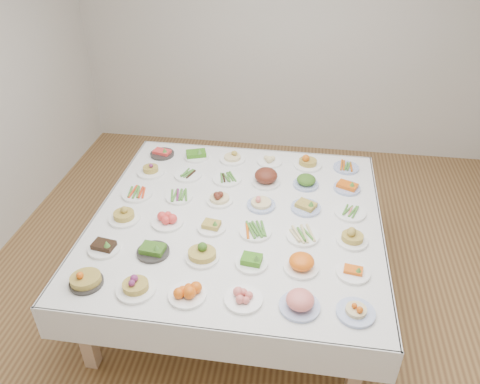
# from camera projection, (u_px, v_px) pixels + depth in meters

# --- Properties ---
(room_envelope) EXTENTS (5.02, 5.02, 2.81)m
(room_envelope) POSITION_uv_depth(u_px,v_px,m) (271.00, 78.00, 3.05)
(room_envelope) COLOR olive
(room_envelope) RESTS_ON ground
(display_table) EXTENTS (2.20, 2.20, 0.75)m
(display_table) POSITION_uv_depth(u_px,v_px,m) (237.00, 224.00, 3.63)
(display_table) COLOR white
(display_table) RESTS_ON ground
(dish_0) EXTENTS (0.24, 0.23, 0.14)m
(dish_0) POSITION_uv_depth(u_px,v_px,m) (85.00, 277.00, 2.96)
(dish_0) COLOR #2C2A27
(dish_0) RESTS_ON display_table
(dish_1) EXTENTS (0.25, 0.25, 0.13)m
(dish_1) POSITION_uv_depth(u_px,v_px,m) (135.00, 284.00, 2.92)
(dish_1) COLOR white
(dish_1) RESTS_ON display_table
(dish_2) EXTENTS (0.23, 0.23, 0.11)m
(dish_2) POSITION_uv_depth(u_px,v_px,m) (187.00, 291.00, 2.88)
(dish_2) COLOR white
(dish_2) RESTS_ON display_table
(dish_3) EXTENTS (0.23, 0.23, 0.09)m
(dish_3) POSITION_uv_depth(u_px,v_px,m) (244.00, 297.00, 2.86)
(dish_3) COLOR white
(dish_3) RESTS_ON display_table
(dish_4) EXTENTS (0.25, 0.25, 0.14)m
(dish_4) POSITION_uv_depth(u_px,v_px,m) (300.00, 300.00, 2.80)
(dish_4) COLOR #4C66B2
(dish_4) RESTS_ON display_table
(dish_5) EXTENTS (0.23, 0.23, 0.11)m
(dish_5) POSITION_uv_depth(u_px,v_px,m) (356.00, 308.00, 2.77)
(dish_5) COLOR #4C66B2
(dish_5) RESTS_ON display_table
(dish_6) EXTENTS (0.22, 0.22, 0.11)m
(dish_6) POSITION_uv_depth(u_px,v_px,m) (104.00, 245.00, 3.25)
(dish_6) COLOR white
(dish_6) RESTS_ON display_table
(dish_7) EXTENTS (0.22, 0.22, 0.10)m
(dish_7) POSITION_uv_depth(u_px,v_px,m) (153.00, 249.00, 3.22)
(dish_7) COLOR #2C2A27
(dish_7) RESTS_ON display_table
(dish_8) EXTENTS (0.23, 0.23, 0.15)m
(dish_8) POSITION_uv_depth(u_px,v_px,m) (202.00, 251.00, 3.16)
(dish_8) COLOR white
(dish_8) RESTS_ON display_table
(dish_9) EXTENTS (0.22, 0.22, 0.10)m
(dish_9) POSITION_uv_depth(u_px,v_px,m) (252.00, 260.00, 3.13)
(dish_9) COLOR white
(dish_9) RESTS_ON display_table
(dish_10) EXTENTS (0.23, 0.23, 0.14)m
(dish_10) POSITION_uv_depth(u_px,v_px,m) (302.00, 261.00, 3.08)
(dish_10) COLOR white
(dish_10) RESTS_ON display_table
(dish_11) EXTENTS (0.22, 0.22, 0.09)m
(dish_11) POSITION_uv_depth(u_px,v_px,m) (353.00, 270.00, 3.06)
(dish_11) COLOR white
(dish_11) RESTS_ON display_table
(dish_12) EXTENTS (0.24, 0.24, 0.14)m
(dish_12) POSITION_uv_depth(u_px,v_px,m) (124.00, 213.00, 3.53)
(dish_12) COLOR white
(dish_12) RESTS_ON display_table
(dish_13) EXTENTS (0.24, 0.24, 0.11)m
(dish_13) POSITION_uv_depth(u_px,v_px,m) (167.00, 218.00, 3.50)
(dish_13) COLOR white
(dish_13) RESTS_ON display_table
(dish_14) EXTENTS (0.21, 0.21, 0.09)m
(dish_14) POSITION_uv_depth(u_px,v_px,m) (211.00, 225.00, 3.45)
(dish_14) COLOR white
(dish_14) RESTS_ON display_table
(dish_15) EXTENTS (0.25, 0.23, 0.06)m
(dish_15) POSITION_uv_depth(u_px,v_px,m) (255.00, 230.00, 3.42)
(dish_15) COLOR white
(dish_15) RESTS_ON display_table
(dish_16) EXTENTS (0.26, 0.24, 0.06)m
(dish_16) POSITION_uv_depth(u_px,v_px,m) (303.00, 235.00, 3.37)
(dish_16) COLOR white
(dish_16) RESTS_ON display_table
(dish_17) EXTENTS (0.22, 0.22, 0.13)m
(dish_17) POSITION_uv_depth(u_px,v_px,m) (353.00, 235.00, 3.31)
(dish_17) COLOR white
(dish_17) RESTS_ON display_table
(dish_18) EXTENTS (0.24, 0.24, 0.06)m
(dish_18) POSITION_uv_depth(u_px,v_px,m) (137.00, 193.00, 3.82)
(dish_18) COLOR white
(dish_18) RESTS_ON display_table
(dish_19) EXTENTS (0.22, 0.22, 0.05)m
(dish_19) POSITION_uv_depth(u_px,v_px,m) (179.00, 196.00, 3.79)
(dish_19) COLOR white
(dish_19) RESTS_ON display_table
(dish_20) EXTENTS (0.21, 0.21, 0.13)m
(dish_20) POSITION_uv_depth(u_px,v_px,m) (219.00, 196.00, 3.73)
(dish_20) COLOR white
(dish_20) RESTS_ON display_table
(dish_21) EXTENTS (0.22, 0.22, 0.12)m
(dish_21) POSITION_uv_depth(u_px,v_px,m) (261.00, 201.00, 3.68)
(dish_21) COLOR #4C66B2
(dish_21) RESTS_ON display_table
(dish_22) EXTENTS (0.23, 0.23, 0.11)m
(dish_22) POSITION_uv_depth(u_px,v_px,m) (306.00, 204.00, 3.65)
(dish_22) COLOR #4C66B2
(dish_22) RESTS_ON display_table
(dish_23) EXTENTS (0.24, 0.24, 0.05)m
(dish_23) POSITION_uv_depth(u_px,v_px,m) (350.00, 212.00, 3.61)
(dish_23) COLOR white
(dish_23) RESTS_ON display_table
(dish_24) EXTENTS (0.24, 0.24, 0.13)m
(dish_24) POSITION_uv_depth(u_px,v_px,m) (150.00, 168.00, 4.09)
(dish_24) COLOR white
(dish_24) RESTS_ON display_table
(dish_25) EXTENTS (0.24, 0.24, 0.05)m
(dish_25) POSITION_uv_depth(u_px,v_px,m) (188.00, 174.00, 4.07)
(dish_25) COLOR white
(dish_25) RESTS_ON display_table
(dish_26) EXTENTS (0.25, 0.25, 0.05)m
(dish_26) POSITION_uv_depth(u_px,v_px,m) (227.00, 178.00, 4.02)
(dish_26) COLOR white
(dish_26) RESTS_ON display_table
(dish_27) EXTENTS (0.27, 0.27, 0.15)m
(dish_27) POSITION_uv_depth(u_px,v_px,m) (266.00, 176.00, 3.95)
(dish_27) COLOR white
(dish_27) RESTS_ON display_table
(dish_28) EXTENTS (0.21, 0.21, 0.13)m
(dish_28) POSITION_uv_depth(u_px,v_px,m) (306.00, 179.00, 3.92)
(dish_28) COLOR #4C66B2
(dish_28) RESTS_ON display_table
(dish_29) EXTENTS (0.22, 0.22, 0.09)m
(dish_29) POSITION_uv_depth(u_px,v_px,m) (347.00, 186.00, 3.89)
(dish_29) COLOR #4C66B2
(dish_29) RESTS_ON display_table
(dish_30) EXTENTS (0.22, 0.22, 0.10)m
(dish_30) POSITION_uv_depth(u_px,v_px,m) (162.00, 151.00, 4.37)
(dish_30) COLOR #2C2A27
(dish_30) RESTS_ON display_table
(dish_31) EXTENTS (0.22, 0.22, 0.11)m
(dish_31) POSITION_uv_depth(u_px,v_px,m) (196.00, 153.00, 4.33)
(dish_31) COLOR white
(dish_31) RESTS_ON display_table
(dish_32) EXTENTS (0.23, 0.23, 0.13)m
(dish_32) POSITION_uv_depth(u_px,v_px,m) (232.00, 155.00, 4.27)
(dish_32) COLOR white
(dish_32) RESTS_ON display_table
(dish_33) EXTENTS (0.22, 0.22, 0.09)m
(dish_33) POSITION_uv_depth(u_px,v_px,m) (270.00, 159.00, 4.25)
(dish_33) COLOR white
(dish_33) RESTS_ON display_table
(dish_34) EXTENTS (0.25, 0.24, 0.16)m
(dish_34) POSITION_uv_depth(u_px,v_px,m) (308.00, 159.00, 4.18)
(dish_34) COLOR white
(dish_34) RESTS_ON display_table
(dish_35) EXTENTS (0.22, 0.22, 0.05)m
(dish_35) POSITION_uv_depth(u_px,v_px,m) (346.00, 167.00, 4.17)
(dish_35) COLOR #4C66B2
(dish_35) RESTS_ON display_table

